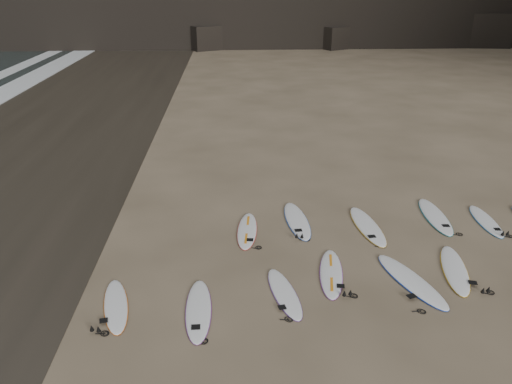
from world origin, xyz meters
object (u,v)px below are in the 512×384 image
surfboard_4 (455,269)px  surfboard_7 (367,226)px  surfboard_3 (411,280)px  surfboard_5 (247,230)px  surfboard_11 (116,305)px  surfboard_6 (297,220)px  surfboard_2 (331,273)px  surfboard_8 (435,216)px  surfboard_1 (284,293)px  surfboard_0 (198,309)px  surfboard_9 (486,221)px

surfboard_4 → surfboard_7: (-1.71, 2.64, 0.00)m
surfboard_3 → surfboard_5: 5.15m
surfboard_5 → surfboard_11: size_ratio=1.07×
surfboard_6 → surfboard_2: bearing=-84.9°
surfboard_2 → surfboard_8: size_ratio=0.88×
surfboard_1 → surfboard_11: same height
surfboard_6 → surfboard_7: (2.18, -0.50, 0.00)m
surfboard_1 → surfboard_7: (3.01, 3.48, 0.01)m
surfboard_3 → surfboard_6: surfboard_3 is taller
surfboard_4 → surfboard_6: (-3.89, 3.15, 0.00)m
surfboard_0 → surfboard_2: size_ratio=1.02×
surfboard_11 → surfboard_3: bearing=-8.3°
surfboard_4 → surfboard_7: size_ratio=0.93×
surfboard_0 → surfboard_11: surfboard_0 is taller
surfboard_0 → surfboard_7: size_ratio=0.89×
surfboard_2 → surfboard_4: surfboard_4 is taller
surfboard_0 → surfboard_3: size_ratio=0.89×
surfboard_0 → surfboard_7: (5.13, 4.05, 0.01)m
surfboard_2 → surfboard_4: 3.37m
surfboard_11 → surfboard_0: bearing=-21.2°
surfboard_0 → surfboard_5: surfboard_0 is taller
surfboard_2 → surfboard_3: size_ratio=0.88×
surfboard_7 → surfboard_6: bearing=162.1°
surfboard_5 → surfboard_0: bearing=-103.0°
surfboard_7 → surfboard_8: (2.42, 0.58, 0.00)m
surfboard_0 → surfboard_7: surfboard_7 is taller
surfboard_2 → surfboard_8: bearing=47.8°
surfboard_8 → surfboard_11: surfboard_8 is taller
surfboard_6 → surfboard_8: bearing=-3.3°
surfboard_3 → surfboard_0: bearing=171.3°
surfboard_4 → surfboard_6: size_ratio=0.94×
surfboard_1 → surfboard_9: size_ratio=0.98×
surfboard_5 → surfboard_4: bearing=-19.6°
surfboard_1 → surfboard_5: surfboard_5 is taller
surfboard_4 → surfboard_11: surfboard_4 is taller
surfboard_9 → surfboard_11: surfboard_9 is taller
surfboard_3 → surfboard_8: 4.23m
surfboard_1 → surfboard_4: 4.79m
surfboard_0 → surfboard_2: bearing=20.5°
surfboard_1 → surfboard_3: surfboard_3 is taller
surfboard_1 → surfboard_2: size_ratio=0.94×
surfboard_1 → surfboard_7: surfboard_7 is taller
surfboard_3 → surfboard_4: (1.36, 0.47, -0.00)m
surfboard_4 → surfboard_5: 6.09m
surfboard_3 → surfboard_6: (-2.53, 3.61, -0.00)m
surfboard_1 → surfboard_3: (3.36, 0.37, 0.01)m
surfboard_2 → surfboard_5: (-2.16, 2.54, -0.00)m
surfboard_8 → surfboard_11: (-9.54, -4.35, -0.01)m
surfboard_6 → surfboard_8: (4.60, 0.07, 0.00)m
surfboard_5 → surfboard_9: (7.76, 0.26, -0.00)m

